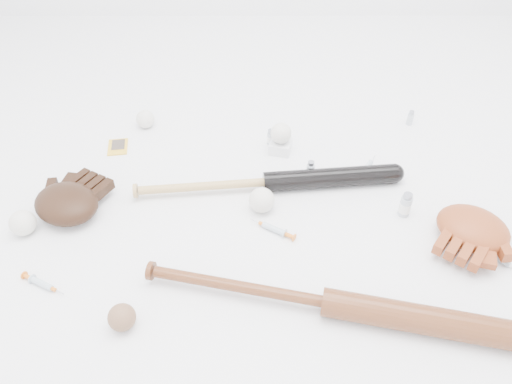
{
  "coord_description": "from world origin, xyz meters",
  "views": [
    {
      "loc": [
        -0.01,
        -1.17,
        1.09
      ],
      "look_at": [
        -0.0,
        -0.01,
        0.06
      ],
      "focal_mm": 35.0,
      "sensor_mm": 36.0,
      "label": 1
    }
  ],
  "objects_px": {
    "glove_dark": "(66,203)",
    "pedestal": "(280,146)",
    "bat_dark": "(267,182)",
    "bat_wood": "(326,302)"
  },
  "relations": [
    {
      "from": "glove_dark",
      "to": "pedestal",
      "type": "distance_m",
      "value": 0.75
    },
    {
      "from": "pedestal",
      "to": "glove_dark",
      "type": "bearing_deg",
      "value": -154.32
    },
    {
      "from": "bat_dark",
      "to": "glove_dark",
      "type": "height_order",
      "value": "glove_dark"
    },
    {
      "from": "glove_dark",
      "to": "pedestal",
      "type": "xyz_separation_m",
      "value": [
        0.67,
        0.32,
        -0.02
      ]
    },
    {
      "from": "glove_dark",
      "to": "pedestal",
      "type": "relative_size",
      "value": 3.34
    },
    {
      "from": "bat_dark",
      "to": "bat_wood",
      "type": "distance_m",
      "value": 0.5
    },
    {
      "from": "bat_wood",
      "to": "glove_dark",
      "type": "distance_m",
      "value": 0.84
    },
    {
      "from": "bat_dark",
      "to": "pedestal",
      "type": "distance_m",
      "value": 0.22
    },
    {
      "from": "bat_wood",
      "to": "pedestal",
      "type": "bearing_deg",
      "value": 110.03
    },
    {
      "from": "bat_dark",
      "to": "bat_wood",
      "type": "xyz_separation_m",
      "value": [
        0.14,
        -0.48,
        0.0
      ]
    }
  ]
}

